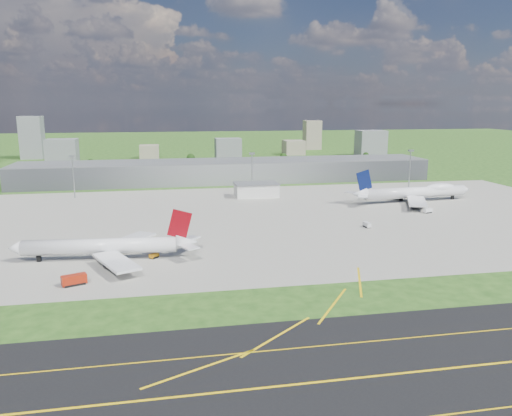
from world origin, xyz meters
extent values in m
plane|color=#234917|center=(0.00, 150.00, 0.00)|extent=(1400.00, 1400.00, 0.00)
cube|color=black|center=(0.00, -110.00, 0.03)|extent=(1400.00, 60.00, 0.06)
cube|color=gray|center=(10.00, 40.00, 0.04)|extent=(360.00, 190.00, 0.08)
cube|color=slate|center=(0.00, 165.00, 7.50)|extent=(300.00, 42.00, 15.00)
cube|color=silver|center=(10.00, 100.00, 4.00)|extent=(26.00, 16.00, 8.00)
cylinder|color=gray|center=(-100.00, 115.00, 12.50)|extent=(0.70, 0.70, 25.00)
cube|color=gray|center=(-100.00, 115.00, 25.30)|extent=(3.50, 2.00, 1.20)
cylinder|color=gray|center=(10.00, 115.00, 12.50)|extent=(0.70, 0.70, 25.00)
cube|color=gray|center=(10.00, 115.00, 25.30)|extent=(3.50, 2.00, 1.20)
cylinder|color=gray|center=(120.00, 115.00, 12.50)|extent=(0.70, 0.70, 25.00)
cube|color=gray|center=(120.00, 115.00, 25.30)|extent=(3.50, 2.00, 1.20)
cylinder|color=white|center=(-70.26, -15.78, 5.27)|extent=(55.84, 10.82, 5.75)
cone|color=white|center=(-100.30, -13.01, 5.27)|extent=(5.30, 6.16, 5.75)
cone|color=white|center=(-38.79, -18.69, 6.03)|extent=(8.16, 6.43, 5.75)
cube|color=#941208|center=(-72.16, -15.61, 3.49)|extent=(45.57, 6.53, 1.25)
cube|color=white|center=(-63.40, -30.13, 3.54)|extent=(18.25, 26.22, 0.86)
cube|color=white|center=(-60.90, -2.93, 3.54)|extent=(21.42, 25.31, 0.86)
cube|color=maroon|center=(-41.17, -18.47, 12.93)|extent=(9.54, 1.35, 11.57)
cylinder|color=#38383D|center=(-65.40, -26.33, 1.72)|extent=(5.53, 3.54, 3.06)
cylinder|color=#38383D|center=(-63.55, -6.30, 1.72)|extent=(5.53, 3.54, 3.06)
cube|color=black|center=(-64.93, -20.60, 1.20)|extent=(1.63, 1.29, 2.39)
cube|color=black|center=(-64.14, -12.02, 1.20)|extent=(1.63, 1.29, 2.39)
cube|color=black|center=(-92.19, -13.76, 1.20)|extent=(1.63, 1.29, 2.39)
cylinder|color=white|center=(98.49, 65.93, 5.69)|extent=(64.45, 12.42, 6.41)
cone|color=white|center=(132.99, 69.19, 5.69)|extent=(5.75, 6.87, 6.41)
cone|color=white|center=(62.45, 62.53, 6.52)|extent=(8.84, 7.16, 6.41)
cube|color=navy|center=(100.55, 66.13, 3.70)|extent=(52.60, 7.56, 1.34)
ellipsoid|color=white|center=(115.09, 67.50, 7.61)|extent=(21.04, 8.32, 5.77)
cube|color=white|center=(87.77, 80.69, 3.83)|extent=(24.31, 28.92, 0.93)
cube|color=white|center=(90.73, 49.43, 3.83)|extent=(20.48, 30.12, 0.93)
cube|color=#08123E|center=(65.02, 62.77, 14.07)|extent=(10.31, 1.48, 12.50)
cylinder|color=#38383D|center=(92.27, 74.70, 1.86)|extent=(5.98, 3.83, 3.31)
cylinder|color=#38383D|center=(85.35, 84.43, 1.86)|extent=(5.98, 3.83, 3.31)
cylinder|color=#38383D|center=(94.02, 56.16, 1.86)|extent=(5.98, 3.83, 3.31)
cylinder|color=#38383D|center=(89.04, 45.30, 1.86)|extent=(5.98, 3.83, 3.31)
cube|color=black|center=(91.88, 69.98, 1.29)|extent=(1.76, 1.39, 2.59)
cube|color=black|center=(92.75, 60.71, 1.29)|extent=(1.76, 1.39, 2.59)
cube|color=black|center=(124.24, 68.37, 1.29)|extent=(1.76, 1.39, 2.59)
cube|color=#9A1E0B|center=(-75.51, -41.54, 1.95)|extent=(8.14, 5.46, 3.05)
cube|color=black|center=(-75.51, -41.54, 0.43)|extent=(7.13, 5.17, 0.70)
cube|color=#BB710B|center=(-50.96, -17.33, 1.12)|extent=(3.83, 3.83, 1.38)
cube|color=black|center=(-50.96, -17.33, 0.43)|extent=(3.53, 3.54, 0.70)
cube|color=silver|center=(46.02, 12.50, 1.46)|extent=(2.60, 4.88, 2.05)
cube|color=black|center=(46.02, 12.50, 0.43)|extent=(2.62, 4.20, 0.70)
cube|color=white|center=(90.00, 35.97, 1.49)|extent=(5.17, 3.37, 2.11)
cube|color=black|center=(90.00, 35.97, 0.43)|extent=(4.51, 3.29, 0.70)
cube|color=slate|center=(-140.00, 300.00, 12.00)|extent=(28.00, 22.00, 24.00)
cube|color=gray|center=(-60.00, 340.00, 7.00)|extent=(20.00, 18.00, 14.00)
cube|color=slate|center=(20.00, 310.00, 11.00)|extent=(26.00, 20.00, 22.00)
cube|color=gray|center=(100.00, 350.00, 8.00)|extent=(22.00, 24.00, 16.00)
cube|color=slate|center=(180.00, 320.00, 14.00)|extent=(30.00, 22.00, 28.00)
cube|color=slate|center=(-180.00, 360.00, 22.00)|extent=(22.00, 20.00, 44.00)
cube|color=gray|center=(140.00, 410.00, 18.00)|extent=(20.00, 18.00, 36.00)
cylinder|color=#382314|center=(-110.00, 265.00, 1.50)|extent=(0.70, 0.70, 3.00)
sphere|color=black|center=(-110.00, 265.00, 4.88)|extent=(6.75, 6.75, 6.75)
cylinder|color=#382314|center=(-20.00, 280.00, 1.80)|extent=(0.70, 0.70, 3.60)
sphere|color=black|center=(-20.00, 280.00, 5.85)|extent=(8.10, 8.10, 8.10)
cylinder|color=#382314|center=(70.00, 275.00, 1.70)|extent=(0.70, 0.70, 3.40)
sphere|color=black|center=(70.00, 275.00, 5.53)|extent=(7.65, 7.65, 7.65)
cylinder|color=#382314|center=(160.00, 285.00, 1.40)|extent=(0.70, 0.70, 2.80)
sphere|color=black|center=(160.00, 285.00, 4.55)|extent=(6.30, 6.30, 6.30)
camera|label=1|loc=(-46.40, -199.57, 56.50)|focal=35.00mm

